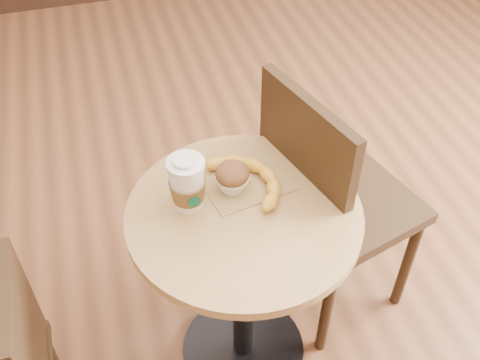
% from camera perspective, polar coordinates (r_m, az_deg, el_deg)
% --- Properties ---
extents(cafe_table, '(0.65, 0.65, 0.75)m').
position_cam_1_polar(cafe_table, '(1.72, 0.38, -8.50)').
color(cafe_table, black).
rests_on(cafe_table, ground).
extents(chair_right, '(0.54, 0.54, 1.00)m').
position_cam_1_polar(chair_right, '(1.87, 9.08, -2.00)').
color(chair_right, '#312111').
rests_on(chair_right, ground).
extents(kraft_bag, '(0.27, 0.22, 0.00)m').
position_cam_1_polar(kraft_bag, '(1.61, 0.63, -0.28)').
color(kraft_bag, '#9E814C').
rests_on(kraft_bag, cafe_table).
extents(coffee_cup, '(0.10, 0.10, 0.17)m').
position_cam_1_polar(coffee_cup, '(1.50, -5.37, -0.53)').
color(coffee_cup, white).
rests_on(coffee_cup, cafe_table).
extents(muffin, '(0.10, 0.10, 0.09)m').
position_cam_1_polar(muffin, '(1.56, -0.79, 0.29)').
color(muffin, white).
rests_on(muffin, kraft_bag).
extents(banana, '(0.29, 0.32, 0.04)m').
position_cam_1_polar(banana, '(1.59, 0.75, -0.10)').
color(banana, gold).
rests_on(banana, kraft_bag).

